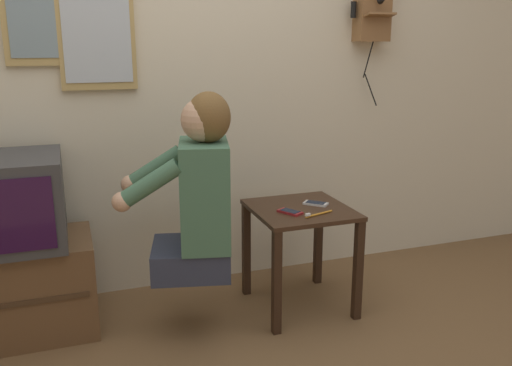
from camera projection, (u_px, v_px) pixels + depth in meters
wall_back at (179, 60)px, 2.91m from camera, size 6.80×0.05×2.55m
side_table at (300, 229)px, 2.80m from camera, size 0.49×0.50×0.55m
person at (198, 191)px, 2.49m from camera, size 0.57×0.47×0.86m
tv_stand at (22, 288)px, 2.59m from camera, size 0.68×0.45×0.46m
television at (11, 201)px, 2.48m from camera, size 0.46×0.51×0.41m
wall_phone_antique at (373, 6)px, 3.12m from camera, size 0.24×0.19×0.81m
framed_picture at (45, 8)px, 2.60m from camera, size 0.41×0.03×0.54m
wall_mirror at (95, 14)px, 2.68m from camera, size 0.37×0.04×0.74m
cell_phone_held at (290, 212)px, 2.68m from camera, size 0.11×0.14×0.01m
cell_phone_spare at (316, 203)px, 2.82m from camera, size 0.13×0.13×0.01m
toothbrush at (317, 214)px, 2.65m from camera, size 0.17×0.06×0.02m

